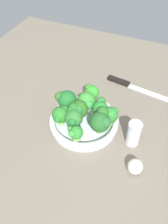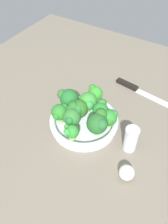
{
  "view_description": "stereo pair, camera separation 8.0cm",
  "coord_description": "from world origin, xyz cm",
  "px_view_note": "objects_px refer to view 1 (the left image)",
  "views": [
    {
      "loc": [
        22.53,
        -53.33,
        64.24
      ],
      "look_at": [
        0.79,
        -2.53,
        6.83
      ],
      "focal_mm": 38.05,
      "sensor_mm": 36.0,
      "label": 1
    },
    {
      "loc": [
        29.6,
        -49.68,
        64.24
      ],
      "look_at": [
        0.79,
        -2.53,
        6.83
      ],
      "focal_mm": 38.05,
      "sensor_mm": 36.0,
      "label": 2
    }
  ],
  "objects_px": {
    "broccoli_floret_5": "(74,117)",
    "broccoli_floret_7": "(78,109)",
    "broccoli_floret_2": "(86,102)",
    "broccoli_floret_1": "(66,100)",
    "bowl": "(84,122)",
    "knife": "(129,85)",
    "broccoli_floret_3": "(110,115)",
    "broccoli_floret_6": "(101,121)",
    "garlic_bulb": "(135,167)",
    "broccoli_floret_8": "(61,115)",
    "broccoli_floret_0": "(75,133)",
    "broccoli_floret_9": "(91,92)",
    "broccoli_floret_4": "(101,107)",
    "pepper_shaker": "(134,133)"
  },
  "relations": [
    {
      "from": "broccoli_floret_2",
      "to": "broccoli_floret_7",
      "type": "xyz_separation_m",
      "value": [
        -0.01,
        -0.05,
        0.0
      ]
    },
    {
      "from": "broccoli_floret_2",
      "to": "broccoli_floret_3",
      "type": "bearing_deg",
      "value": -16.02
    },
    {
      "from": "broccoli_floret_3",
      "to": "bowl",
      "type": "bearing_deg",
      "value": -174.42
    },
    {
      "from": "knife",
      "to": "pepper_shaker",
      "type": "distance_m",
      "value": 0.3
    },
    {
      "from": "broccoli_floret_0",
      "to": "broccoli_floret_1",
      "type": "height_order",
      "value": "broccoli_floret_1"
    },
    {
      "from": "garlic_bulb",
      "to": "broccoli_floret_3",
      "type": "bearing_deg",
      "value": 136.84
    },
    {
      "from": "broccoli_floret_2",
      "to": "broccoli_floret_6",
      "type": "relative_size",
      "value": 0.91
    },
    {
      "from": "broccoli_floret_2",
      "to": "broccoli_floret_1",
      "type": "bearing_deg",
      "value": -162.31
    },
    {
      "from": "pepper_shaker",
      "to": "broccoli_floret_7",
      "type": "bearing_deg",
      "value": -178.24
    },
    {
      "from": "broccoli_floret_7",
      "to": "broccoli_floret_9",
      "type": "bearing_deg",
      "value": 86.69
    },
    {
      "from": "broccoli_floret_9",
      "to": "broccoli_floret_1",
      "type": "bearing_deg",
      "value": -129.41
    },
    {
      "from": "broccoli_floret_2",
      "to": "knife",
      "type": "relative_size",
      "value": 0.29
    },
    {
      "from": "broccoli_floret_1",
      "to": "broccoli_floret_7",
      "type": "height_order",
      "value": "broccoli_floret_7"
    },
    {
      "from": "broccoli_floret_5",
      "to": "broccoli_floret_7",
      "type": "relative_size",
      "value": 0.92
    },
    {
      "from": "broccoli_floret_2",
      "to": "broccoli_floret_9",
      "type": "xyz_separation_m",
      "value": [
        -0.0,
        0.05,
        -0.0
      ]
    },
    {
      "from": "broccoli_floret_0",
      "to": "broccoli_floret_5",
      "type": "bearing_deg",
      "value": 119.8
    },
    {
      "from": "broccoli_floret_8",
      "to": "broccoli_floret_5",
      "type": "bearing_deg",
      "value": 2.59
    },
    {
      "from": "bowl",
      "to": "broccoli_floret_1",
      "type": "relative_size",
      "value": 3.02
    },
    {
      "from": "broccoli_floret_3",
      "to": "broccoli_floret_7",
      "type": "height_order",
      "value": "broccoli_floret_7"
    },
    {
      "from": "broccoli_floret_6",
      "to": "broccoli_floret_9",
      "type": "height_order",
      "value": "broccoli_floret_6"
    },
    {
      "from": "broccoli_floret_9",
      "to": "broccoli_floret_5",
      "type": "bearing_deg",
      "value": -91.21
    },
    {
      "from": "broccoli_floret_7",
      "to": "broccoli_floret_9",
      "type": "xyz_separation_m",
      "value": [
        0.01,
        0.1,
        -0.01
      ]
    },
    {
      "from": "broccoli_floret_2",
      "to": "broccoli_floret_3",
      "type": "height_order",
      "value": "broccoli_floret_2"
    },
    {
      "from": "broccoli_floret_2",
      "to": "broccoli_floret_6",
      "type": "distance_m",
      "value": 0.1
    },
    {
      "from": "broccoli_floret_0",
      "to": "broccoli_floret_4",
      "type": "bearing_deg",
      "value": 73.78
    },
    {
      "from": "broccoli_floret_6",
      "to": "knife",
      "type": "distance_m",
      "value": 0.32
    },
    {
      "from": "broccoli_floret_6",
      "to": "garlic_bulb",
      "type": "bearing_deg",
      "value": -28.13
    },
    {
      "from": "broccoli_floret_5",
      "to": "bowl",
      "type": "bearing_deg",
      "value": 73.3
    },
    {
      "from": "broccoli_floret_3",
      "to": "broccoli_floret_7",
      "type": "distance_m",
      "value": 0.11
    },
    {
      "from": "broccoli_floret_4",
      "to": "broccoli_floret_6",
      "type": "relative_size",
      "value": 0.83
    },
    {
      "from": "knife",
      "to": "bowl",
      "type": "bearing_deg",
      "value": -107.63
    },
    {
      "from": "broccoli_floret_3",
      "to": "knife",
      "type": "bearing_deg",
      "value": 90.12
    },
    {
      "from": "broccoli_floret_8",
      "to": "broccoli_floret_0",
      "type": "bearing_deg",
      "value": -30.58
    },
    {
      "from": "bowl",
      "to": "broccoli_floret_3",
      "type": "bearing_deg",
      "value": 5.58
    },
    {
      "from": "broccoli_floret_3",
      "to": "broccoli_floret_9",
      "type": "xyz_separation_m",
      "value": [
        -0.1,
        0.08,
        0.0
      ]
    },
    {
      "from": "broccoli_floret_0",
      "to": "broccoli_floret_3",
      "type": "bearing_deg",
      "value": 52.97
    },
    {
      "from": "knife",
      "to": "garlic_bulb",
      "type": "height_order",
      "value": "garlic_bulb"
    },
    {
      "from": "broccoli_floret_0",
      "to": "broccoli_floret_9",
      "type": "distance_m",
      "value": 0.19
    },
    {
      "from": "bowl",
      "to": "broccoli_floret_0",
      "type": "bearing_deg",
      "value": -83.42
    },
    {
      "from": "knife",
      "to": "pepper_shaker",
      "type": "relative_size",
      "value": 2.91
    },
    {
      "from": "broccoli_floret_0",
      "to": "broccoli_floret_6",
      "type": "height_order",
      "value": "broccoli_floret_6"
    },
    {
      "from": "broccoli_floret_4",
      "to": "knife",
      "type": "distance_m",
      "value": 0.26
    },
    {
      "from": "broccoli_floret_4",
      "to": "garlic_bulb",
      "type": "bearing_deg",
      "value": -40.25
    },
    {
      "from": "broccoli_floret_1",
      "to": "broccoli_floret_3",
      "type": "distance_m",
      "value": 0.16
    },
    {
      "from": "pepper_shaker",
      "to": "broccoli_floret_9",
      "type": "bearing_deg",
      "value": 152.94
    },
    {
      "from": "broccoli_floret_5",
      "to": "knife",
      "type": "xyz_separation_m",
      "value": [
        0.1,
        0.32,
        -0.08
      ]
    },
    {
      "from": "bowl",
      "to": "broccoli_floret_9",
      "type": "xyz_separation_m",
      "value": [
        -0.01,
        0.09,
        0.06
      ]
    },
    {
      "from": "broccoli_floret_7",
      "to": "knife",
      "type": "xyz_separation_m",
      "value": [
        0.1,
        0.29,
        -0.08
      ]
    },
    {
      "from": "broccoli_floret_3",
      "to": "broccoli_floret_9",
      "type": "distance_m",
      "value": 0.13
    },
    {
      "from": "bowl",
      "to": "garlic_bulb",
      "type": "xyz_separation_m",
      "value": [
        0.21,
        -0.11,
        0.0
      ]
    }
  ]
}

